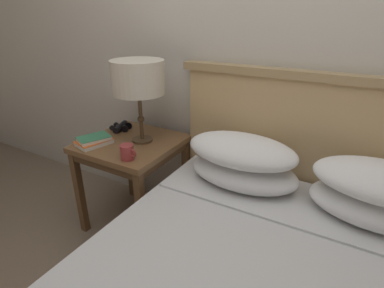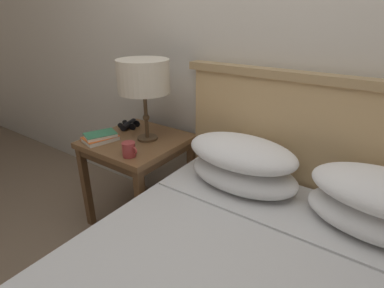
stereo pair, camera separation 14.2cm
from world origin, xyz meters
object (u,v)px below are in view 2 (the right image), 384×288
object	(u,v)px
book_stacked_on_top	(100,135)
binoculars_pair	(129,125)
book_on_nightstand	(100,139)
table_lamp	(144,77)
nightstand	(137,150)
coffee_mug	(129,150)

from	to	relation	value
book_stacked_on_top	binoculars_pair	xyz separation A→B (m)	(-0.02, 0.27, -0.02)
book_on_nightstand	binoculars_pair	world-z (taller)	binoculars_pair
table_lamp	book_stacked_on_top	xyz separation A→B (m)	(-0.23, -0.19, -0.36)
book_on_nightstand	book_stacked_on_top	xyz separation A→B (m)	(-0.00, 0.00, 0.03)
nightstand	table_lamp	size ratio (longest dim) A/B	1.25
nightstand	book_stacked_on_top	size ratio (longest dim) A/B	2.79
book_stacked_on_top	nightstand	bearing A→B (deg)	42.47
book_stacked_on_top	table_lamp	bearing A→B (deg)	39.77
nightstand	book_on_nightstand	world-z (taller)	book_on_nightstand
table_lamp	coffee_mug	world-z (taller)	table_lamp
book_on_nightstand	book_stacked_on_top	distance (m)	0.03
coffee_mug	book_on_nightstand	bearing A→B (deg)	170.18
binoculars_pair	table_lamp	bearing A→B (deg)	-17.48
nightstand	binoculars_pair	xyz separation A→B (m)	(-0.19, 0.12, 0.11)
nightstand	coffee_mug	xyz separation A→B (m)	(0.15, -0.21, 0.13)
table_lamp	coffee_mug	xyz separation A→B (m)	(0.09, -0.25, -0.36)
table_lamp	book_on_nightstand	world-z (taller)	table_lamp
book_on_nightstand	binoculars_pair	bearing A→B (deg)	95.05
book_on_nightstand	binoculars_pair	xyz separation A→B (m)	(-0.02, 0.27, 0.01)
book_on_nightstand	coffee_mug	distance (m)	0.33
coffee_mug	binoculars_pair	bearing A→B (deg)	136.34
binoculars_pair	coffee_mug	distance (m)	0.48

